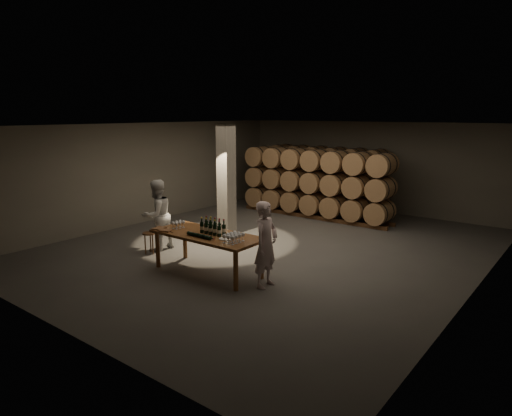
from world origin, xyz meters
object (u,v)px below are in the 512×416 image
Objects in this scene: person_man at (266,245)px; person_woman at (157,215)px; bottle_cluster at (213,228)px; stool at (149,236)px; tasting_table at (207,238)px; notebook_near at (166,230)px; plate at (226,239)px.

person_woman is (-3.76, 0.35, 0.03)m from person_man.
stool is (-2.24, 0.04, -0.58)m from bottle_cluster.
person_woman is (-2.25, 0.48, 0.13)m from tasting_table.
notebook_near is 0.14× the size of person_man.
tasting_table is at bearing 5.64° from notebook_near.
person_man is at bearing 84.50° from person_woman.
bottle_cluster is 2.09× the size of plate.
person_woman reaches higher than plate.
person_woman is (-2.85, 0.55, 0.01)m from plate.
bottle_cluster is 0.34× the size of person_man.
person_woman is at bearing 81.60° from person_man.
stool is at bearing 177.01° from tasting_table.
stool is at bearing 178.97° from bottle_cluster.
notebook_near is 0.46× the size of stool.
person_man is 3.78m from person_woman.
notebook_near is at bearing -22.88° from stool.
tasting_table is 2.17m from stool.
tasting_table is at bearing -144.92° from bottle_cluster.
person_man is at bearing 2.40° from bottle_cluster.
notebook_near is at bearing -167.34° from plate.
notebook_near is at bearing 56.27° from person_woman.
notebook_near is (-1.51, -0.34, 0.01)m from plate.
bottle_cluster is at bearing 6.81° from notebook_near.
tasting_table is 1.00m from notebook_near.
bottle_cluster is 2.39m from person_woman.
bottle_cluster is 2.42× the size of notebook_near.
plate is 2.91m from person_woman.
notebook_near is (-0.90, -0.41, 0.12)m from tasting_table.
bottle_cluster is 1.42m from person_man.
bottle_cluster reaches higher than plate.
bottle_cluster is 0.33× the size of person_woman.
person_woman is at bearing 127.45° from notebook_near.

